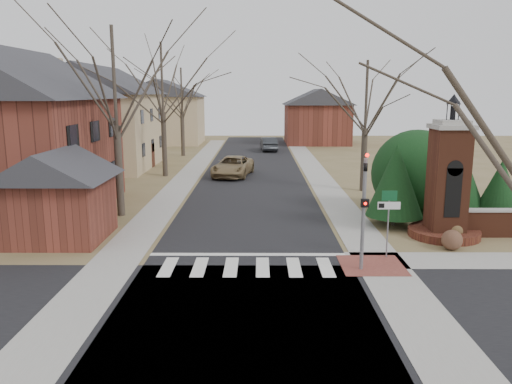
{
  "coord_description": "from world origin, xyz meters",
  "views": [
    {
      "loc": [
        0.44,
        -17.23,
        6.53
      ],
      "look_at": [
        0.32,
        6.0,
        1.89
      ],
      "focal_mm": 35.0,
      "sensor_mm": 36.0,
      "label": 1
    }
  ],
  "objects_px": {
    "sign_post": "(389,210)",
    "pickup_truck": "(233,166)",
    "traffic_signal_pole": "(364,202)",
    "brick_gate_monument": "(447,191)",
    "distant_car": "(269,144)"
  },
  "relations": [
    {
      "from": "traffic_signal_pole",
      "to": "distant_car",
      "type": "xyz_separation_m",
      "value": [
        -2.7,
        38.99,
        -1.8
      ]
    },
    {
      "from": "sign_post",
      "to": "pickup_truck",
      "type": "xyz_separation_m",
      "value": [
        -7.19,
        19.94,
        -1.16
      ]
    },
    {
      "from": "sign_post",
      "to": "pickup_truck",
      "type": "distance_m",
      "value": 21.23
    },
    {
      "from": "sign_post",
      "to": "distant_car",
      "type": "xyz_separation_m",
      "value": [
        -3.99,
        37.57,
        -1.17
      ]
    },
    {
      "from": "pickup_truck",
      "to": "traffic_signal_pole",
      "type": "bearing_deg",
      "value": -65.11
    },
    {
      "from": "brick_gate_monument",
      "to": "traffic_signal_pole",
      "type": "bearing_deg",
      "value": -136.76
    },
    {
      "from": "brick_gate_monument",
      "to": "pickup_truck",
      "type": "height_order",
      "value": "brick_gate_monument"
    },
    {
      "from": "sign_post",
      "to": "pickup_truck",
      "type": "bearing_deg",
      "value": 109.84
    },
    {
      "from": "traffic_signal_pole",
      "to": "sign_post",
      "type": "distance_m",
      "value": 2.02
    },
    {
      "from": "sign_post",
      "to": "distant_car",
      "type": "relative_size",
      "value": 0.58
    },
    {
      "from": "sign_post",
      "to": "brick_gate_monument",
      "type": "distance_m",
      "value": 4.55
    },
    {
      "from": "distant_car",
      "to": "sign_post",
      "type": "bearing_deg",
      "value": 91.74
    },
    {
      "from": "traffic_signal_pole",
      "to": "sign_post",
      "type": "bearing_deg",
      "value": 47.57
    },
    {
      "from": "traffic_signal_pole",
      "to": "brick_gate_monument",
      "type": "distance_m",
      "value": 6.47
    },
    {
      "from": "brick_gate_monument",
      "to": "distant_car",
      "type": "distance_m",
      "value": 35.38
    }
  ]
}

